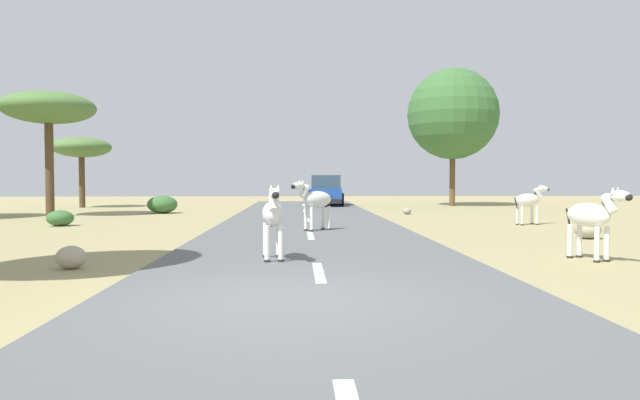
# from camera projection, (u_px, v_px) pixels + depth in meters

# --- Properties ---
(ground_plane) EXTENTS (90.00, 90.00, 0.00)m
(ground_plane) POSITION_uv_depth(u_px,v_px,m) (286.00, 302.00, 7.30)
(ground_plane) COLOR #998E60
(road) EXTENTS (6.00, 64.00, 0.05)m
(road) POSITION_uv_depth(u_px,v_px,m) (325.00, 300.00, 7.32)
(road) COLOR #56595B
(road) RESTS_ON ground_plane
(lane_markings) EXTENTS (0.16, 56.00, 0.01)m
(lane_markings) POSITION_uv_depth(u_px,v_px,m) (329.00, 316.00, 6.32)
(lane_markings) COLOR silver
(lane_markings) RESTS_ON road
(zebra_0) EXTENTS (0.49, 1.51, 1.42)m
(zebra_0) POSITION_uv_depth(u_px,v_px,m) (273.00, 215.00, 10.71)
(zebra_0) COLOR silver
(zebra_0) RESTS_ON road
(zebra_1) EXTENTS (1.34, 1.19, 1.50)m
(zebra_1) POSITION_uv_depth(u_px,v_px,m) (315.00, 200.00, 16.88)
(zebra_1) COLOR silver
(zebra_1) RESTS_ON road
(zebra_2) EXTENTS (0.76, 1.45, 1.43)m
(zebra_2) POSITION_uv_depth(u_px,v_px,m) (592.00, 216.00, 11.01)
(zebra_2) COLOR silver
(zebra_2) RESTS_ON ground_plane
(zebra_3) EXTENTS (1.41, 0.71, 1.38)m
(zebra_3) POSITION_uv_depth(u_px,v_px,m) (529.00, 201.00, 19.59)
(zebra_3) COLOR silver
(zebra_3) RESTS_ON ground_plane
(car_0) EXTENTS (2.27, 4.46, 1.74)m
(car_0) POSITION_uv_depth(u_px,v_px,m) (326.00, 191.00, 33.25)
(car_0) COLOR #1E479E
(car_0) RESTS_ON road
(tree_3) EXTENTS (3.16, 3.16, 3.86)m
(tree_3) POSITION_uv_depth(u_px,v_px,m) (81.00, 148.00, 31.43)
(tree_3) COLOR #4C3823
(tree_3) RESTS_ON ground_plane
(tree_5) EXTENTS (3.77, 3.77, 5.20)m
(tree_5) POSITION_uv_depth(u_px,v_px,m) (48.00, 109.00, 23.84)
(tree_5) COLOR #4C3823
(tree_5) RESTS_ON ground_plane
(tree_6) EXTENTS (5.26, 5.26, 7.97)m
(tree_6) POSITION_uv_depth(u_px,v_px,m) (453.00, 114.00, 33.23)
(tree_6) COLOR brown
(tree_6) RESTS_ON ground_plane
(bush_0) EXTENTS (0.88, 0.79, 0.53)m
(bush_0) POSITION_uv_depth(u_px,v_px,m) (60.00, 218.00, 19.12)
(bush_0) COLOR #386633
(bush_0) RESTS_ON ground_plane
(bush_1) EXTENTS (1.36, 1.22, 0.81)m
(bush_1) POSITION_uv_depth(u_px,v_px,m) (162.00, 204.00, 26.19)
(bush_1) COLOR #386633
(bush_1) RESTS_ON ground_plane
(rock_2) EXTENTS (0.38, 0.39, 0.29)m
(rock_2) POSITION_uv_depth(u_px,v_px,m) (407.00, 211.00, 25.43)
(rock_2) COLOR gray
(rock_2) RESTS_ON ground_plane
(rock_3) EXTENTS (0.66, 0.70, 0.49)m
(rock_3) POSITION_uv_depth(u_px,v_px,m) (588.00, 229.00, 15.04)
(rock_3) COLOR #A89E8C
(rock_3) RESTS_ON ground_plane
(rock_4) EXTENTS (0.52, 0.45, 0.40)m
(rock_4) POSITION_uv_depth(u_px,v_px,m) (71.00, 257.00, 10.00)
(rock_4) COLOR #A89E8C
(rock_4) RESTS_ON ground_plane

